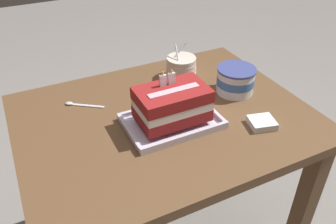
# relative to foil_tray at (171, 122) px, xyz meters

# --- Properties ---
(dining_table) EXTENTS (0.97, 0.75, 0.75)m
(dining_table) POSITION_rel_foil_tray_xyz_m (0.00, 0.05, -0.13)
(dining_table) COLOR brown
(dining_table) RESTS_ON ground_plane
(foil_tray) EXTENTS (0.31, 0.20, 0.02)m
(foil_tray) POSITION_rel_foil_tray_xyz_m (0.00, 0.00, 0.00)
(foil_tray) COLOR silver
(foil_tray) RESTS_ON dining_table
(birthday_cake) EXTENTS (0.22, 0.14, 0.16)m
(birthday_cake) POSITION_rel_foil_tray_xyz_m (-0.00, 0.00, 0.07)
(birthday_cake) COLOR maroon
(birthday_cake) RESTS_ON foil_tray
(bowl_stack) EXTENTS (0.12, 0.12, 0.14)m
(bowl_stack) POSITION_rel_foil_tray_xyz_m (0.18, 0.26, 0.04)
(bowl_stack) COLOR silver
(bowl_stack) RESTS_ON dining_table
(ice_cream_tub) EXTENTS (0.14, 0.14, 0.10)m
(ice_cream_tub) POSITION_rel_foil_tray_xyz_m (0.30, 0.08, 0.04)
(ice_cream_tub) COLOR white
(ice_cream_tub) RESTS_ON dining_table
(serving_spoon_near_tray) EXTENTS (0.12, 0.09, 0.01)m
(serving_spoon_near_tray) POSITION_rel_foil_tray_xyz_m (-0.25, 0.25, -0.00)
(serving_spoon_near_tray) COLOR silver
(serving_spoon_near_tray) RESTS_ON dining_table
(napkin_pile) EXTENTS (0.10, 0.09, 0.02)m
(napkin_pile) POSITION_rel_foil_tray_xyz_m (0.26, -0.14, 0.00)
(napkin_pile) COLOR white
(napkin_pile) RESTS_ON dining_table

